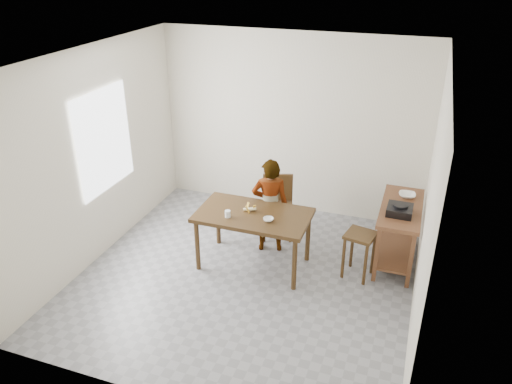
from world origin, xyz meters
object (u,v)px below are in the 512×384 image
(child, at_px, (270,206))
(dining_chair, at_px, (278,208))
(dining_table, at_px, (253,239))
(stool, at_px, (358,255))
(prep_counter, at_px, (398,234))

(child, distance_m, dining_chair, 0.43)
(dining_chair, bearing_deg, dining_table, -112.63)
(stool, bearing_deg, prep_counter, 50.08)
(dining_table, height_order, stool, dining_table)
(dining_table, distance_m, stool, 1.32)
(stool, bearing_deg, dining_table, -171.13)
(dining_table, xyz_separation_m, dining_chair, (0.07, 0.80, 0.06))
(prep_counter, bearing_deg, dining_table, -157.85)
(dining_table, xyz_separation_m, prep_counter, (1.72, 0.70, 0.03))
(prep_counter, relative_size, child, 0.91)
(prep_counter, distance_m, child, 1.68)
(prep_counter, bearing_deg, stool, -129.92)
(dining_table, height_order, dining_chair, dining_chair)
(dining_table, xyz_separation_m, stool, (1.30, 0.20, -0.07))
(prep_counter, xyz_separation_m, child, (-1.64, -0.27, 0.26))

